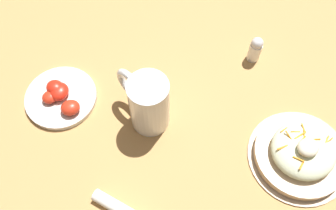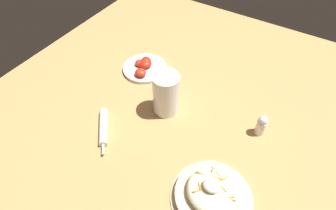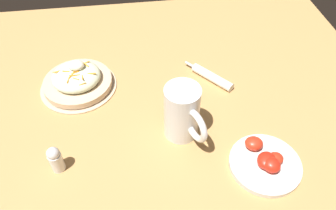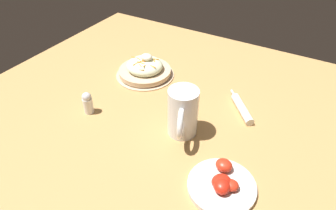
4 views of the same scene
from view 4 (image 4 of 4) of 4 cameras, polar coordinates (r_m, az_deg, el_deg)
ground_plane at (r=0.94m, az=-1.88°, el=-4.54°), size 1.43×1.43×0.00m
salad_plate at (r=1.18m, az=-4.47°, el=6.92°), size 0.23×0.23×0.09m
beer_mug at (r=0.88m, az=2.83°, el=-2.01°), size 0.09×0.15×0.15m
napkin_roll at (r=1.02m, az=14.03°, el=-0.63°), size 0.13×0.15×0.03m
tomato_plate at (r=0.79m, az=10.39°, el=-14.64°), size 0.18×0.18×0.05m
salt_shaker at (r=1.01m, az=-15.18°, el=0.45°), size 0.03×0.03×0.08m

